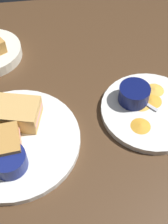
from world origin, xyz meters
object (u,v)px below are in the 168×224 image
object	(u,v)px
plate_sandwich_main	(15,141)
plate_chips_companion	(150,109)
spoon_by_gravy_ramekin	(133,96)
spoon_by_dark_ramekin	(16,141)
ramekin_dark_sauce	(9,161)
ramekin_light_gravy	(134,94)
sandwich_half_near	(11,113)

from	to	relation	value
plate_sandwich_main	plate_chips_companion	world-z (taller)	same
plate_chips_companion	spoon_by_gravy_ramekin	world-z (taller)	spoon_by_gravy_ramekin
spoon_by_dark_ramekin	plate_chips_companion	world-z (taller)	spoon_by_dark_ramekin
plate_sandwich_main	ramekin_dark_sauce	distance (cm)	7.26
plate_sandwich_main	ramekin_light_gravy	distance (cm)	30.24
ramekin_dark_sauce	ramekin_light_gravy	distance (cm)	32.98
plate_sandwich_main	spoon_by_gravy_ramekin	xyz separation A→B (cm)	(29.44, 8.33, 1.16)
spoon_by_dark_ramekin	plate_chips_companion	size ratio (longest dim) A/B	0.41
sandwich_half_near	ramekin_light_gravy	xyz separation A→B (cm)	(29.48, 1.90, -0.17)
ramekin_light_gravy	ramekin_dark_sauce	bearing A→B (deg)	-154.53
plate_sandwich_main	spoon_by_dark_ramekin	bearing A→B (deg)	-65.49
ramekin_light_gravy	spoon_by_gravy_ramekin	distance (cm)	2.05
sandwich_half_near	spoon_by_dark_ramekin	size ratio (longest dim) A/B	1.47
ramekin_dark_sauce	spoon_by_dark_ramekin	size ratio (longest dim) A/B	0.74
sandwich_half_near	ramekin_dark_sauce	bearing A→B (deg)	-91.37
plate_sandwich_main	ramekin_dark_sauce	bearing A→B (deg)	-95.49
spoon_by_dark_ramekin	ramekin_light_gravy	bearing A→B (deg)	16.63
sandwich_half_near	plate_chips_companion	xyz separation A→B (cm)	(33.11, -1.13, -3.20)
plate_sandwich_main	sandwich_half_near	xyz separation A→B (cm)	(-0.35, 5.63, 3.20)
plate_sandwich_main	ramekin_dark_sauce	world-z (taller)	ramekin_dark_sauce
ramekin_dark_sauce	spoon_by_gravy_ramekin	distance (cm)	33.64
spoon_by_dark_ramekin	spoon_by_gravy_ramekin	xyz separation A→B (cm)	(28.97, 9.36, 0.00)
plate_sandwich_main	ramekin_dark_sauce	xyz separation A→B (cm)	(-0.64, -6.65, 2.83)
plate_chips_companion	ramekin_light_gravy	distance (cm)	5.62
plate_sandwich_main	spoon_by_gravy_ramekin	distance (cm)	30.61
sandwich_half_near	ramekin_light_gravy	world-z (taller)	sandwich_half_near
spoon_by_dark_ramekin	ramekin_light_gravy	xyz separation A→B (cm)	(28.66, 8.56, 1.87)
plate_sandwich_main	spoon_by_dark_ramekin	distance (cm)	1.62
ramekin_dark_sauce	ramekin_light_gravy	bearing A→B (deg)	25.47
plate_sandwich_main	spoon_by_dark_ramekin	size ratio (longest dim) A/B	2.98
ramekin_dark_sauce	plate_chips_companion	bearing A→B (deg)	18.46
ramekin_dark_sauce	plate_chips_companion	world-z (taller)	ramekin_dark_sauce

